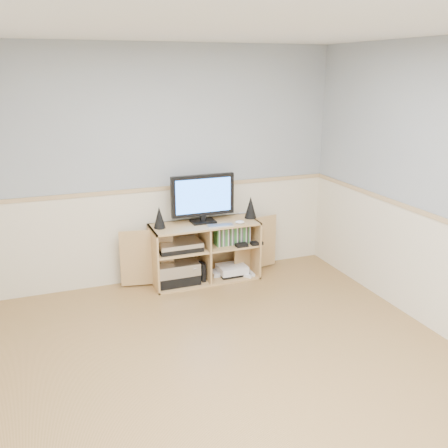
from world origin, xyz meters
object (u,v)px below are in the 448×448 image
Objects in this scene: media_cabinet at (203,250)px; game_consoles at (231,270)px; keyboard at (220,225)px; monitor at (203,197)px.

game_consoles is (0.30, -0.07, -0.26)m from media_cabinet.
keyboard is 0.62m from game_consoles.
monitor is 2.51× the size of keyboard.
game_consoles is at bearing -11.43° from monitor.
game_consoles is at bearing -12.34° from media_cabinet.
game_consoles is at bearing 43.56° from keyboard.
keyboard is (0.13, -0.19, -0.28)m from monitor.
game_consoles is (0.17, 0.13, -0.59)m from keyboard.
keyboard is (0.13, -0.19, 0.32)m from media_cabinet.
monitor reaches higher than keyboard.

